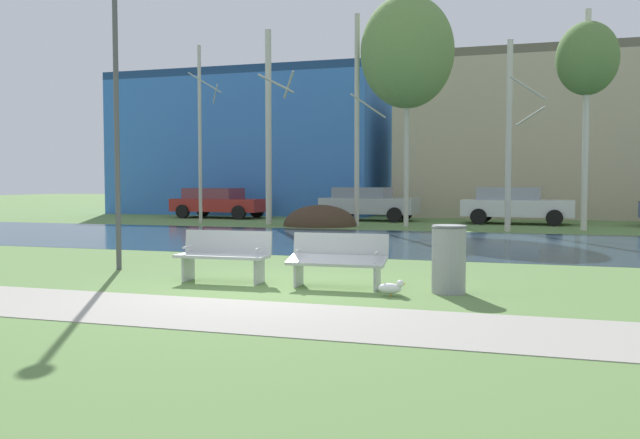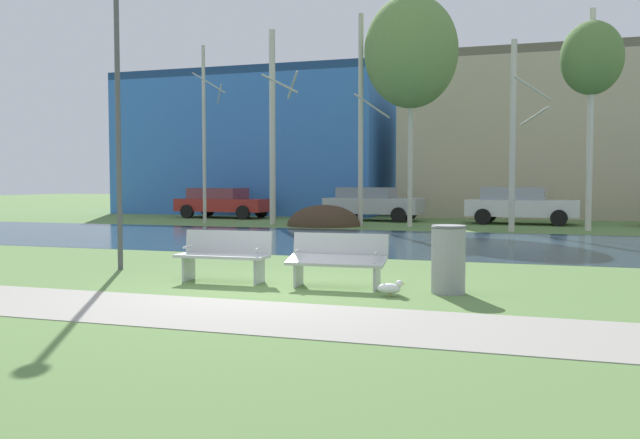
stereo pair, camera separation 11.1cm
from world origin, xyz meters
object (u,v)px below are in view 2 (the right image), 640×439
at_px(bench_left, 224,254).
at_px(parked_hatch_third_white, 520,205).
at_px(trash_bin, 448,258).
at_px(parked_sedan_second_silver, 372,203).
at_px(parked_van_nearest_red, 223,202).
at_px(seagull, 390,288).
at_px(bench_right, 338,259).
at_px(streetlamp, 117,77).

xyz_separation_m(bench_left, parked_hatch_third_white, (4.44, 17.95, 0.31)).
xyz_separation_m(trash_bin, parked_sedan_second_silver, (-5.63, 18.46, 0.24)).
height_order(bench_left, parked_van_nearest_red, parked_van_nearest_red).
distance_m(trash_bin, parked_sedan_second_silver, 19.30).
relative_size(parked_van_nearest_red, parked_sedan_second_silver, 1.07).
distance_m(seagull, parked_hatch_third_white, 18.62).
bearing_deg(parked_sedan_second_silver, parked_hatch_third_white, -4.51).
relative_size(trash_bin, parked_van_nearest_red, 0.23).
height_order(bench_right, parked_hatch_third_white, parked_hatch_third_white).
bearing_deg(bench_right, trash_bin, -0.46).
height_order(seagull, streetlamp, streetlamp).
xyz_separation_m(parked_van_nearest_red, parked_hatch_third_white, (13.52, -0.51, 0.03)).
bearing_deg(parked_hatch_third_white, parked_sedan_second_silver, 175.49).
xyz_separation_m(bench_left, parked_sedan_second_silver, (-1.82, 18.45, 0.31)).
bearing_deg(trash_bin, parked_van_nearest_red, 124.90).
xyz_separation_m(bench_left, trash_bin, (3.81, -0.01, 0.07)).
bearing_deg(bench_right, seagull, -30.92).
bearing_deg(bench_left, parked_hatch_third_white, 76.10).
bearing_deg(parked_sedan_second_silver, bench_right, -78.22).
relative_size(bench_right, streetlamp, 0.29).
xyz_separation_m(bench_right, parked_hatch_third_white, (2.41, 17.95, 0.31)).
bearing_deg(bench_right, parked_van_nearest_red, 121.03).
xyz_separation_m(seagull, streetlamp, (-5.69, 1.46, 3.61)).
height_order(bench_right, parked_sedan_second_silver, parked_sedan_second_silver).
distance_m(trash_bin, seagull, 1.06).
height_order(streetlamp, parked_hatch_third_white, streetlamp).
distance_m(bench_left, seagull, 3.11).
height_order(bench_right, trash_bin, trash_bin).
bearing_deg(seagull, bench_left, 168.80).
distance_m(bench_right, parked_van_nearest_red, 21.55).
height_order(bench_left, seagull, bench_left).
height_order(bench_right, parked_van_nearest_red, parked_van_nearest_red).
bearing_deg(trash_bin, bench_right, 179.54).
distance_m(bench_left, parked_hatch_third_white, 18.50).
height_order(trash_bin, parked_sedan_second_silver, parked_sedan_second_silver).
height_order(bench_left, streetlamp, streetlamp).
distance_m(streetlamp, parked_van_nearest_red, 18.97).
height_order(bench_left, bench_right, same).
relative_size(bench_left, seagull, 3.77).
relative_size(bench_left, trash_bin, 1.54).
relative_size(streetlamp, parked_van_nearest_red, 1.24).
relative_size(bench_left, parked_van_nearest_red, 0.35).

